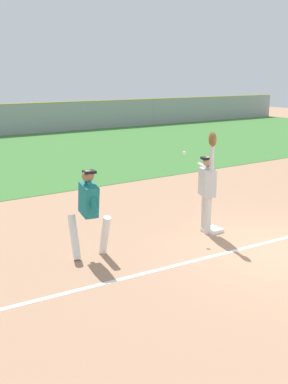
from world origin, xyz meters
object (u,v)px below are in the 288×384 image
at_px(baseball, 184,153).
at_px(parked_car_black, 41,118).
at_px(runner, 89,208).
at_px(first_base, 212,230).
at_px(fielder, 207,184).

height_order(baseball, parked_car_black, baseball).
distance_m(runner, baseball, 2.59).
distance_m(first_base, runner, 3.13).
xyz_separation_m(first_base, fielder, (-0.14, 0.05, 1.08)).
relative_size(first_base, runner, 0.22).
bearing_deg(first_base, runner, 175.30).
xyz_separation_m(runner, baseball, (2.46, 0.19, 0.79)).
xyz_separation_m(runner, parked_car_black, (8.11, 21.76, -0.32)).
distance_m(first_base, baseball, 1.87).
height_order(first_base, parked_car_black, parked_car_black).
bearing_deg(runner, first_base, 3.68).
xyz_separation_m(fielder, runner, (-2.83, 0.19, -0.12)).
xyz_separation_m(fielder, baseball, (-0.37, 0.38, 0.66)).
relative_size(runner, baseball, 23.24).
relative_size(fielder, baseball, 30.81).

